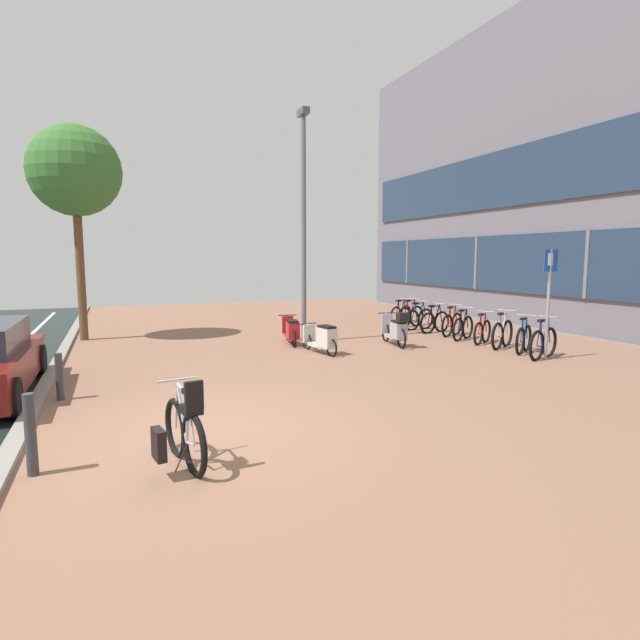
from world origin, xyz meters
name	(u,v)px	position (x,y,z in m)	size (l,w,h in m)	color
ground	(306,422)	(1.43, 0.00, -0.02)	(21.00, 40.00, 0.13)	black
bicycle_foreground	(183,433)	(-0.46, -1.03, 0.40)	(0.59, 1.40, 1.10)	black
bicycle_rack_00	(543,343)	(8.31, 2.33, 0.36)	(1.38, 0.61, 1.03)	black
bicycle_rack_01	(524,339)	(8.43, 3.09, 0.34)	(1.16, 0.76, 0.98)	black
bicycle_rack_02	(502,334)	(8.41, 3.84, 0.36)	(1.31, 0.76, 1.03)	black
bicycle_rack_03	(482,332)	(8.38, 4.60, 0.33)	(1.13, 0.71, 0.92)	black
bicycle_rack_04	(463,328)	(8.30, 5.36, 0.34)	(1.22, 0.70, 0.97)	black
bicycle_rack_05	(452,324)	(8.47, 6.12, 0.35)	(1.23, 0.69, 0.99)	black
bicycle_rack_06	(435,322)	(8.36, 6.88, 0.34)	(1.32, 0.48, 0.96)	black
bicycle_rack_07	(419,319)	(8.24, 7.63, 0.35)	(1.34, 0.47, 0.99)	black
bicycle_rack_08	(410,316)	(8.39, 8.39, 0.36)	(1.34, 0.54, 1.02)	black
bicycle_rack_09	(401,314)	(8.46, 9.15, 0.33)	(1.23, 0.64, 0.95)	black
scooter_near	(291,331)	(3.36, 6.39, 0.38)	(0.63, 1.78, 0.77)	black
scooter_mid	(322,338)	(3.64, 4.80, 0.39)	(0.61, 1.66, 0.75)	black
scooter_far	(396,330)	(5.92, 5.13, 0.45)	(0.60, 1.76, 0.98)	black
parking_sign	(549,293)	(8.22, 2.16, 1.58)	(0.40, 0.07, 2.57)	gray
lamp_post	(304,216)	(3.84, 6.70, 3.52)	(0.20, 0.52, 6.38)	slate
street_tree	(75,172)	(-2.01, 9.38, 4.77)	(2.52, 2.52, 6.06)	brown
bollard_near	(31,435)	(-2.05, -0.67, 0.46)	(0.12, 0.12, 0.93)	#38383D
bollard_far	(59,377)	(-2.05, 2.58, 0.40)	(0.12, 0.12, 0.80)	#38383D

